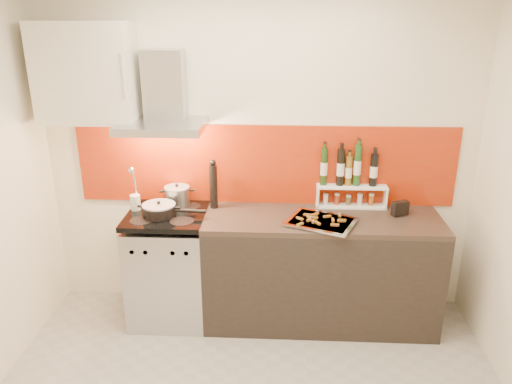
# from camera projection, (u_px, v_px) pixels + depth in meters

# --- Properties ---
(back_wall) EXTENTS (3.40, 0.02, 2.60)m
(back_wall) POSITION_uv_depth(u_px,v_px,m) (259.00, 155.00, 3.95)
(back_wall) COLOR silver
(back_wall) RESTS_ON ground
(backsplash) EXTENTS (3.00, 0.02, 0.64)m
(backsplash) POSITION_uv_depth(u_px,v_px,m) (265.00, 165.00, 3.96)
(backsplash) COLOR #A01D08
(backsplash) RESTS_ON back_wall
(range_stove) EXTENTS (0.60, 0.60, 0.91)m
(range_stove) POSITION_uv_depth(u_px,v_px,m) (170.00, 267.00, 3.99)
(range_stove) COLOR #B7B7BA
(range_stove) RESTS_ON ground
(counter) EXTENTS (1.80, 0.60, 0.90)m
(counter) POSITION_uv_depth(u_px,v_px,m) (320.00, 270.00, 3.94)
(counter) COLOR black
(counter) RESTS_ON ground
(range_hood) EXTENTS (0.62, 0.50, 0.61)m
(range_hood) POSITION_uv_depth(u_px,v_px,m) (163.00, 102.00, 3.68)
(range_hood) COLOR #B7B7BA
(range_hood) RESTS_ON back_wall
(upper_cabinet) EXTENTS (0.70, 0.35, 0.72)m
(upper_cabinet) POSITION_uv_depth(u_px,v_px,m) (86.00, 73.00, 3.62)
(upper_cabinet) COLOR beige
(upper_cabinet) RESTS_ON back_wall
(stock_pot) EXTENTS (0.20, 0.20, 0.17)m
(stock_pot) POSITION_uv_depth(u_px,v_px,m) (177.00, 196.00, 3.98)
(stock_pot) COLOR #B7B7BA
(stock_pot) RESTS_ON range_stove
(saute_pan) EXTENTS (0.49, 0.25, 0.12)m
(saute_pan) POSITION_uv_depth(u_px,v_px,m) (160.00, 210.00, 3.78)
(saute_pan) COLOR black
(saute_pan) RESTS_ON range_stove
(utensil_jar) EXTENTS (0.08, 0.12, 0.38)m
(utensil_jar) POSITION_uv_depth(u_px,v_px,m) (135.00, 198.00, 3.85)
(utensil_jar) COLOR silver
(utensil_jar) RESTS_ON range_stove
(pepper_mill) EXTENTS (0.06, 0.06, 0.40)m
(pepper_mill) POSITION_uv_depth(u_px,v_px,m) (213.00, 185.00, 3.90)
(pepper_mill) COLOR black
(pepper_mill) RESTS_ON counter
(step_shelf) EXTENTS (0.55, 0.15, 0.50)m
(step_shelf) POSITION_uv_depth(u_px,v_px,m) (350.00, 181.00, 3.92)
(step_shelf) COLOR white
(step_shelf) RESTS_ON counter
(caddy_box) EXTENTS (0.14, 0.10, 0.11)m
(caddy_box) POSITION_uv_depth(u_px,v_px,m) (400.00, 208.00, 3.79)
(caddy_box) COLOR black
(caddy_box) RESTS_ON counter
(baking_tray) EXTENTS (0.58, 0.52, 0.03)m
(baking_tray) POSITION_uv_depth(u_px,v_px,m) (321.00, 221.00, 3.67)
(baking_tray) COLOR silver
(baking_tray) RESTS_ON counter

